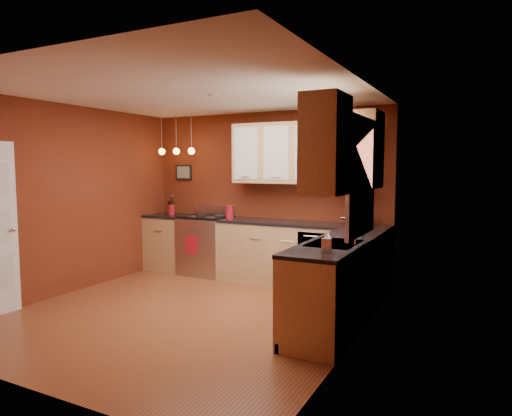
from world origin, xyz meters
The scene contains 26 objects.
floor centered at (0.00, 0.00, 0.00)m, with size 4.20×4.20×0.00m, color #9A4D2C.
ceiling centered at (0.00, 0.00, 2.60)m, with size 4.00×4.20×0.02m, color white.
wall_back centered at (0.00, 2.10, 1.30)m, with size 4.00×0.02×2.60m, color maroon.
wall_front centered at (0.00, -2.10, 1.30)m, with size 4.00×0.02×2.60m, color maroon.
wall_left centered at (-2.00, 0.00, 1.30)m, with size 0.02×4.20×2.60m, color maroon.
wall_right centered at (2.00, 0.00, 1.30)m, with size 0.02×4.20×2.60m, color maroon.
base_cabinets_back_left centered at (-1.65, 1.80, 0.45)m, with size 0.70×0.60×0.90m, color tan.
base_cabinets_back_right centered at (0.73, 1.80, 0.45)m, with size 2.54×0.60×0.90m, color tan.
base_cabinets_right centered at (1.70, 0.45, 0.45)m, with size 0.60×2.10×0.90m, color tan.
counter_back_left centered at (-1.65, 1.80, 0.92)m, with size 0.70×0.62×0.04m, color black.
counter_back_right centered at (0.73, 1.80, 0.92)m, with size 2.54×0.62×0.04m, color black.
counter_right centered at (1.70, 0.45, 0.92)m, with size 0.62×2.10×0.04m, color black.
gas_range centered at (-0.92, 1.80, 0.48)m, with size 0.76×0.64×1.11m.
dishwasher_front centered at (1.10, 1.51, 0.45)m, with size 0.60×0.02×0.80m, color #B3B4B8.
sink centered at (1.70, 0.30, 0.92)m, with size 0.50×0.70×0.33m.
window centered at (1.97, 0.30, 1.69)m, with size 0.06×1.02×1.22m.
upper_cabinets_back centered at (0.60, 1.93, 1.95)m, with size 2.00×0.35×0.90m, color tan.
upper_cabinets_right centered at (1.82, 0.32, 1.95)m, with size 0.35×1.95×0.90m, color tan.
wall_picture centered at (-1.55, 2.08, 1.65)m, with size 0.32×0.03×0.26m, color black.
pendant_lights centered at (-1.45, 1.75, 2.01)m, with size 0.71×0.11×0.66m.
red_canister centered at (-0.45, 1.76, 1.04)m, with size 0.13×0.13×0.20m.
red_vase centered at (-1.61, 1.80, 1.02)m, with size 0.10×0.10×0.17m, color #B31323.
flowers centered at (-1.61, 1.80, 1.19)m, with size 0.11×0.11×0.20m, color #B31323.
coffee_maker centered at (1.53, 1.86, 1.07)m, with size 0.20×0.19×0.28m.
soap_pump centered at (1.81, -0.25, 1.05)m, with size 0.09×0.10×0.21m, color white.
dish_towel centered at (-0.97, 1.47, 0.52)m, with size 0.21×0.01×0.29m, color #B31323.
Camera 1 is at (3.15, -4.36, 1.76)m, focal length 32.00 mm.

